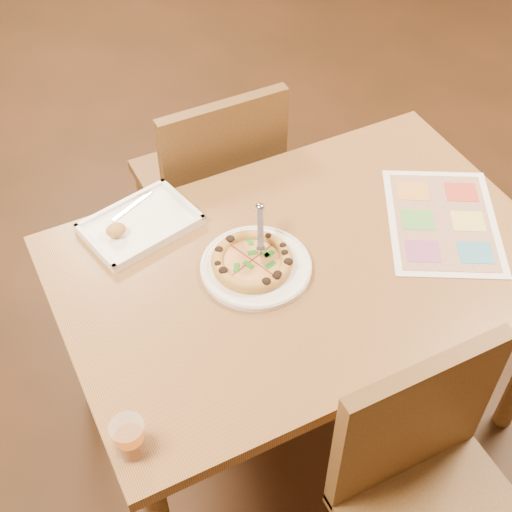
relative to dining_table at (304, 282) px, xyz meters
name	(u,v)px	position (x,y,z in m)	size (l,w,h in m)	color
room	(321,50)	(0.00, 0.00, 0.72)	(7.00, 7.00, 7.00)	#341B0E
dining_table	(304,282)	(0.00, 0.00, 0.00)	(1.30, 0.85, 0.72)	olive
chair_near	(430,478)	(0.00, -0.60, -0.07)	(0.42, 0.42, 0.47)	brown
chair_far	(215,173)	(0.00, 0.60, -0.07)	(0.42, 0.42, 0.47)	brown
plate	(256,267)	(-0.13, 0.03, 0.09)	(0.29, 0.29, 0.02)	white
pizza	(252,261)	(-0.14, 0.04, 0.11)	(0.22, 0.22, 0.03)	gold
pizza_cutter	(260,235)	(-0.10, 0.07, 0.17)	(0.08, 0.14, 0.09)	silver
appetizer_tray	(139,226)	(-0.35, 0.31, 0.10)	(0.34, 0.27, 0.06)	white
glass_tumbler	(130,439)	(-0.60, -0.31, 0.13)	(0.07, 0.07, 0.09)	#7E3809
menu	(443,221)	(0.42, -0.04, 0.09)	(0.30, 0.42, 0.01)	white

